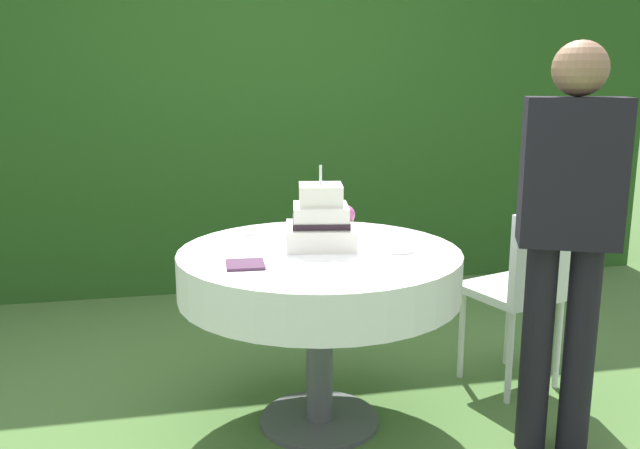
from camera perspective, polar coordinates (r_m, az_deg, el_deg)
ground_plane at (r=3.06m, az=-0.05°, el=-16.35°), size 20.00×20.00×0.00m
foliage_hedge at (r=4.94m, az=-5.59°, el=10.22°), size 5.84×0.69×2.58m
cake_table at (r=2.80m, az=-0.05°, el=-4.28°), size 1.17×1.17×0.77m
wedding_cake at (r=2.83m, az=0.13°, el=0.27°), size 0.34×0.33×0.34m
serving_plate_near at (r=2.78m, az=6.54°, el=-2.10°), size 0.14×0.14×0.01m
serving_plate_far at (r=3.07m, az=-5.51°, el=-0.69°), size 0.10×0.10×0.01m
napkin_stack at (r=2.55m, az=-6.35°, el=-3.39°), size 0.15×0.15×0.01m
garden_chair at (r=3.29m, az=17.04°, el=-4.59°), size 0.51×0.51×0.89m
standing_person at (r=2.69m, az=20.26°, el=0.01°), size 0.41×0.33×1.60m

